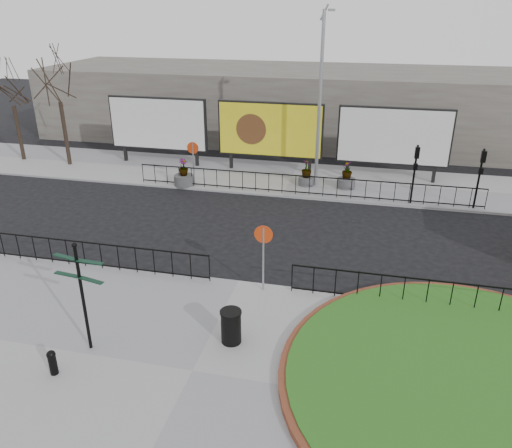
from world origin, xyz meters
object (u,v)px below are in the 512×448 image
(fingerpost_sign, at_px, (81,287))
(planter_b, at_px, (306,175))
(planter_a, at_px, (184,177))
(lamp_post, at_px, (320,99))
(bollard, at_px, (52,361))
(planter_c, at_px, (346,178))
(litter_bin, at_px, (231,326))
(billboard_mid, at_px, (270,130))

(fingerpost_sign, xyz_separation_m, planter_b, (4.23, 15.63, -1.51))
(planter_a, xyz_separation_m, planter_b, (6.59, 1.53, 0.08))
(planter_a, bearing_deg, fingerpost_sign, -80.50)
(lamp_post, height_order, bollard, lamp_post)
(planter_b, xyz_separation_m, planter_c, (2.19, 0.07, -0.03))
(planter_b, bearing_deg, planter_a, -166.97)
(fingerpost_sign, xyz_separation_m, litter_bin, (3.95, 1.21, -1.53))
(litter_bin, relative_size, planter_c, 0.71)
(planter_b, bearing_deg, billboard_mid, 140.47)
(planter_b, bearing_deg, lamp_post, 8.10)
(litter_bin, relative_size, planter_b, 0.74)
(billboard_mid, distance_m, bollard, 19.15)
(planter_c, bearing_deg, lamp_post, 180.00)
(fingerpost_sign, distance_m, litter_bin, 4.41)
(fingerpost_sign, height_order, bollard, fingerpost_sign)
(bollard, bearing_deg, planter_a, 97.33)
(lamp_post, bearing_deg, planter_a, -167.33)
(billboard_mid, distance_m, planter_b, 3.74)
(fingerpost_sign, bearing_deg, litter_bin, 29.17)
(bollard, bearing_deg, billboard_mid, 83.55)
(planter_c, bearing_deg, planter_a, -169.67)
(bollard, distance_m, planter_c, 18.27)
(lamp_post, height_order, planter_b, lamp_post)
(fingerpost_sign, bearing_deg, planter_a, 111.68)
(bollard, xyz_separation_m, litter_bin, (4.34, 2.45, 0.13))
(fingerpost_sign, relative_size, litter_bin, 3.21)
(lamp_post, xyz_separation_m, planter_c, (1.66, 0.00, -4.17))
(fingerpost_sign, distance_m, planter_a, 14.39)
(bollard, height_order, planter_a, planter_a)
(fingerpost_sign, distance_m, planter_b, 16.26)
(planter_b, bearing_deg, planter_c, 1.96)
(lamp_post, relative_size, litter_bin, 8.64)
(fingerpost_sign, distance_m, bollard, 2.11)
(planter_b, bearing_deg, bollard, -105.31)
(lamp_post, relative_size, planter_a, 6.21)
(billboard_mid, height_order, planter_c, billboard_mid)
(bollard, xyz_separation_m, planter_c, (6.81, 16.95, 0.13))
(billboard_mid, distance_m, fingerpost_sign, 17.77)
(billboard_mid, relative_size, lamp_post, 0.67)
(bollard, bearing_deg, lamp_post, 73.11)
(lamp_post, distance_m, planter_c, 4.49)
(litter_bin, bearing_deg, fingerpost_sign, -163.02)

